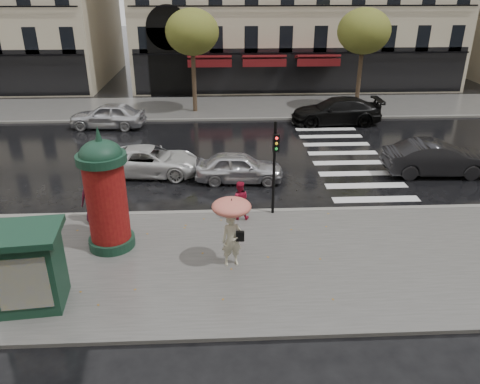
{
  "coord_description": "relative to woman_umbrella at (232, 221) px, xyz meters",
  "views": [
    {
      "loc": [
        -0.44,
        -13.12,
        8.37
      ],
      "look_at": [
        0.25,
        1.5,
        1.62
      ],
      "focal_mm": 35.0,
      "sensor_mm": 36.0,
      "label": 1
    }
  ],
  "objects": [
    {
      "name": "car_white",
      "position": [
        -3.53,
        7.87,
        -0.99
      ],
      "size": [
        4.88,
        2.6,
        1.3
      ],
      "primitive_type": "imported",
      "rotation": [
        0.0,
        0.0,
        1.48
      ],
      "color": "silver",
      "rests_on": "ground"
    },
    {
      "name": "newsstand",
      "position": [
        -5.49,
        -1.71,
        -0.33
      ],
      "size": [
        2.08,
        1.81,
        2.31
      ],
      "color": "#143324",
      "rests_on": "near_sidewalk"
    },
    {
      "name": "car_silver",
      "position": [
        0.53,
        6.87,
        -0.97
      ],
      "size": [
        3.98,
        1.75,
        1.33
      ],
      "primitive_type": "imported",
      "rotation": [
        0.0,
        0.0,
        1.53
      ],
      "color": "silver",
      "rests_on": "ground"
    },
    {
      "name": "man_burgundy",
      "position": [
        -4.91,
        3.06,
        -0.55
      ],
      "size": [
        1.08,
        0.85,
        1.94
      ],
      "primitive_type": "imported",
      "rotation": [
        0.0,
        0.0,
        3.41
      ],
      "color": "#490E21",
      "rests_on": "near_sidewalk"
    },
    {
      "name": "tree_far_left",
      "position": [
        -1.89,
        18.66,
        3.53
      ],
      "size": [
        3.4,
        3.4,
        6.64
      ],
      "color": "#38281C",
      "rests_on": "ground"
    },
    {
      "name": "car_darkgrey",
      "position": [
        9.65,
        7.21,
        -0.86
      ],
      "size": [
        4.82,
        1.85,
        1.57
      ],
      "primitive_type": "imported",
      "rotation": [
        0.0,
        0.0,
        1.53
      ],
      "color": "black",
      "rests_on": "ground"
    },
    {
      "name": "far_sidewalk",
      "position": [
        0.11,
        19.66,
        -1.58
      ],
      "size": [
        90.0,
        6.0,
        0.12
      ],
      "primitive_type": "cube",
      "color": "#474744",
      "rests_on": "ground"
    },
    {
      "name": "zebra_crossing",
      "position": [
        6.11,
        10.26,
        -1.63
      ],
      "size": [
        3.6,
        11.75,
        0.01
      ],
      "primitive_type": "cube",
      "color": "silver",
      "rests_on": "ground"
    },
    {
      "name": "traffic_light",
      "position": [
        1.68,
        3.39,
        0.67
      ],
      "size": [
        0.24,
        0.34,
        3.61
      ],
      "color": "black",
      "rests_on": "near_sidewalk"
    },
    {
      "name": "ground",
      "position": [
        0.11,
        0.66,
        -1.64
      ],
      "size": [
        160.0,
        160.0,
        0.0
      ],
      "primitive_type": "plane",
      "color": "black",
      "rests_on": "ground"
    },
    {
      "name": "morris_column",
      "position": [
        -4.0,
        1.31,
        0.49
      ],
      "size": [
        1.56,
        1.56,
        4.19
      ],
      "color": "#143324",
      "rests_on": "near_sidewalk"
    },
    {
      "name": "far_kerb",
      "position": [
        0.11,
        16.66,
        -1.57
      ],
      "size": [
        90.0,
        0.25,
        0.14
      ],
      "primitive_type": "cube",
      "color": "slate",
      "rests_on": "ground"
    },
    {
      "name": "car_black",
      "position": [
        6.97,
        15.66,
        -0.84
      ],
      "size": [
        5.51,
        2.24,
        1.6
      ],
      "primitive_type": "imported",
      "rotation": [
        0.0,
        0.0,
        -1.57
      ],
      "color": "black",
      "rests_on": "ground"
    },
    {
      "name": "near_kerb",
      "position": [
        0.11,
        3.66,
        -1.57
      ],
      "size": [
        90.0,
        0.25,
        0.14
      ],
      "primitive_type": "cube",
      "color": "slate",
      "rests_on": "ground"
    },
    {
      "name": "tree_far_right",
      "position": [
        9.11,
        18.66,
        3.53
      ],
      "size": [
        3.4,
        3.4,
        6.64
      ],
      "color": "#38281C",
      "rests_on": "ground"
    },
    {
      "name": "near_sidewalk",
      "position": [
        0.11,
        0.16,
        -1.58
      ],
      "size": [
        90.0,
        7.0,
        0.12
      ],
      "primitive_type": "cube",
      "color": "#474744",
      "rests_on": "ground"
    },
    {
      "name": "car_far_silver",
      "position": [
        -7.02,
        15.41,
        -0.88
      ],
      "size": [
        4.61,
        2.17,
        1.52
      ],
      "primitive_type": "imported",
      "rotation": [
        0.0,
        0.0,
        -1.66
      ],
      "color": "silver",
      "rests_on": "ground"
    },
    {
      "name": "woman_red",
      "position": [
        0.37,
        3.06,
        -0.77
      ],
      "size": [
        0.74,
        0.59,
        1.49
      ],
      "primitive_type": "imported",
      "rotation": [
        0.0,
        0.0,
        3.11
      ],
      "color": "#AE1532",
      "rests_on": "near_sidewalk"
    },
    {
      "name": "woman_umbrella",
      "position": [
        0.0,
        0.0,
        0.0
      ],
      "size": [
        1.2,
        1.2,
        2.31
      ],
      "color": "beige",
      "rests_on": "near_sidewalk"
    }
  ]
}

